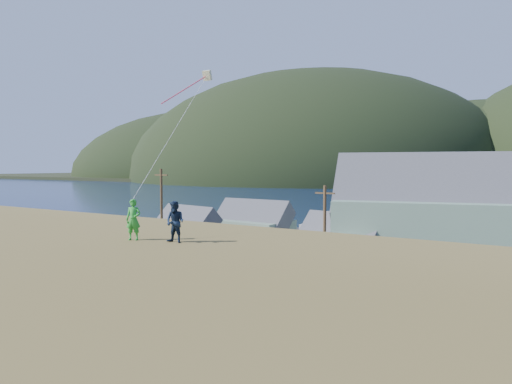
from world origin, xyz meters
TOP-DOWN VIEW (x-y plane):
  - ground at (0.00, 0.00)m, footprint 900.00×900.00m
  - grass_strip at (0.00, -2.00)m, footprint 110.00×8.00m
  - waterfront_lot at (0.00, 17.00)m, footprint 72.00×36.00m
  - wharf at (-6.00, 40.00)m, footprint 26.00×14.00m
  - far_shore at (0.00, 330.00)m, footprint 900.00×320.00m
  - shed_teal at (-22.67, 9.76)m, footprint 9.29×7.30m
  - shed_palegreen_near at (-17.54, 16.59)m, footprint 10.17×6.80m
  - shed_white at (-3.75, 10.76)m, footprint 9.09×6.82m
  - shed_palegreen_far at (-1.79, 23.65)m, footprint 10.77×6.84m
  - utility_poles at (-1.86, 1.50)m, footprint 33.31×0.24m
  - parked_cars at (-9.11, 20.85)m, footprint 24.87×12.07m
  - kite_flyer_green at (-1.22, -18.53)m, footprint 0.70×0.59m
  - kite_flyer_navy at (0.58, -18.13)m, footprint 0.82×0.66m
  - kite_rig at (-3.92, -10.58)m, footprint 1.96×4.40m

SIDE VIEW (x-z plane):
  - ground at x=0.00m, z-range 0.00..0.00m
  - grass_strip at x=0.00m, z-range 0.00..0.10m
  - waterfront_lot at x=0.00m, z-range 0.00..0.12m
  - wharf at x=-6.00m, z-range 0.00..0.90m
  - parked_cars at x=-9.11m, z-range 0.07..1.64m
  - far_shore at x=0.00m, z-range 0.00..2.00m
  - shed_teal at x=-22.67m, z-range -0.83..5.74m
  - shed_white at x=-3.75m, z-range -0.77..5.84m
  - shed_palegreen_far at x=-1.79m, z-range -0.80..6.07m
  - shed_palegreen_near at x=-17.54m, z-range -0.88..6.24m
  - utility_poles at x=-1.86m, z-range -0.09..9.63m
  - kite_flyer_navy at x=0.58m, z-range 7.20..8.78m
  - kite_flyer_green at x=-1.22m, z-range 7.20..8.82m
  - kite_rig at x=-3.92m, z-range 9.59..20.41m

